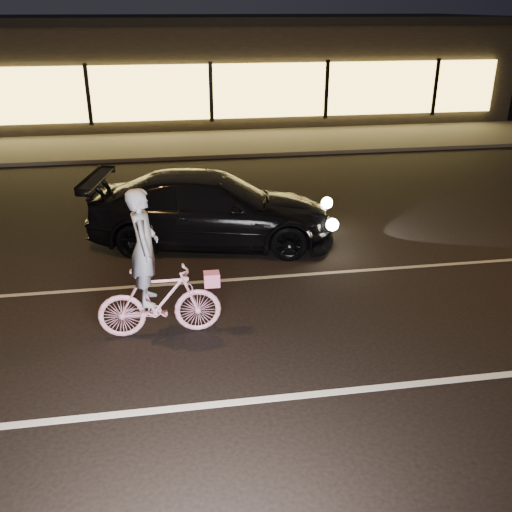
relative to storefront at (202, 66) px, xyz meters
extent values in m
plane|color=black|center=(0.00, -18.97, -2.15)|extent=(90.00, 90.00, 0.00)
cube|color=silver|center=(0.00, -20.47, -2.14)|extent=(60.00, 0.12, 0.01)
cube|color=gray|center=(0.00, -16.97, -2.14)|extent=(60.00, 0.10, 0.01)
cube|color=#383533|center=(0.00, -5.97, -2.09)|extent=(30.00, 4.00, 0.12)
cube|color=black|center=(0.00, 0.03, -0.15)|extent=(25.00, 8.00, 4.00)
cube|color=black|center=(0.00, 0.03, 1.90)|extent=(25.40, 8.40, 0.30)
cube|color=#FFD459|center=(0.00, -4.07, -0.55)|extent=(23.00, 0.15, 2.00)
cube|color=black|center=(-4.50, -4.15, -0.55)|extent=(0.15, 0.08, 2.20)
cube|color=black|center=(0.00, -4.15, -0.55)|extent=(0.15, 0.08, 2.20)
cube|color=black|center=(4.50, -4.15, -0.55)|extent=(0.15, 0.08, 2.20)
cube|color=black|center=(9.00, -4.15, -0.55)|extent=(0.15, 0.08, 2.20)
imported|color=#F33E89|center=(-2.08, -18.64, -1.59)|extent=(1.84, 0.52, 1.11)
imported|color=silver|center=(-2.24, -18.64, -0.70)|extent=(0.42, 0.63, 1.74)
cube|color=#EC558C|center=(-1.29, -18.64, -1.28)|extent=(0.23, 0.19, 0.21)
imported|color=black|center=(-0.98, -15.08, -1.41)|extent=(5.38, 3.02, 1.47)
sphere|color=#FFF2BF|center=(1.55, -14.89, -1.47)|extent=(0.25, 0.25, 0.25)
sphere|color=#FFF2BF|center=(1.28, -16.22, -1.47)|extent=(0.25, 0.25, 0.25)
camera|label=1|loc=(-1.86, -26.27, 2.46)|focal=40.00mm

